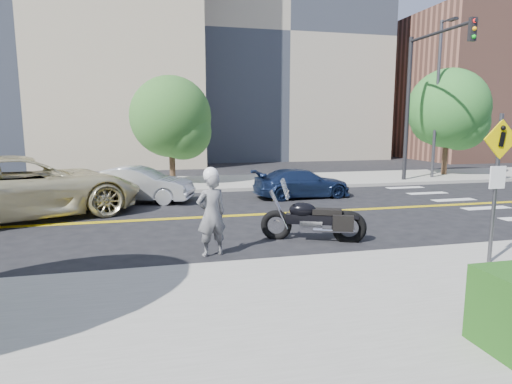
{
  "coord_description": "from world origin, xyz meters",
  "views": [
    {
      "loc": [
        -2.4,
        -13.39,
        2.94
      ],
      "look_at": [
        0.14,
        -2.72,
        1.2
      ],
      "focal_mm": 30.0,
      "sensor_mm": 36.0,
      "label": 1
    }
  ],
  "objects": [
    {
      "name": "sidewalk_far",
      "position": [
        0.0,
        7.5,
        0.07
      ],
      "size": [
        60.0,
        5.0,
        0.15
      ],
      "primitive_type": "cube",
      "color": "#9E9B91",
      "rests_on": "ground_plane"
    },
    {
      "name": "building_mid",
      "position": [
        8.0,
        26.0,
        10.0
      ],
      "size": [
        18.0,
        14.0,
        20.0
      ],
      "primitive_type": "cube",
      "color": "#A39984",
      "rests_on": "ground_plane"
    },
    {
      "name": "parked_car_silver",
      "position": [
        -3.03,
        3.3,
        0.68
      ],
      "size": [
        4.34,
        2.63,
        1.35
      ],
      "primitive_type": "imported",
      "rotation": [
        0.0,
        0.0,
        1.26
      ],
      "color": "#B7BABF",
      "rests_on": "ground"
    },
    {
      "name": "ground_plane",
      "position": [
        0.0,
        0.0,
        0.0
      ],
      "size": [
        120.0,
        120.0,
        0.0
      ],
      "primitive_type": "plane",
      "color": "black",
      "rests_on": "ground"
    },
    {
      "name": "building_right",
      "position": [
        26.0,
        20.0,
        6.0
      ],
      "size": [
        14.0,
        12.0,
        12.0
      ],
      "primitive_type": "cube",
      "color": "#8C5947",
      "rests_on": "ground_plane"
    },
    {
      "name": "suv",
      "position": [
        -6.44,
        1.21,
        0.99
      ],
      "size": [
        7.88,
        5.96,
        1.99
      ],
      "primitive_type": "imported",
      "rotation": [
        0.0,
        0.0,
        2.0
      ],
      "color": "beige",
      "rests_on": "ground"
    },
    {
      "name": "parked_car_blue",
      "position": [
        3.39,
        2.88,
        0.58
      ],
      "size": [
        4.05,
        1.81,
        1.16
      ],
      "primitive_type": "imported",
      "rotation": [
        0.0,
        0.0,
        1.62
      ],
      "color": "navy",
      "rests_on": "ground"
    },
    {
      "name": "tree_far_b",
      "position": [
        13.45,
        7.46,
        3.81
      ],
      "size": [
        4.32,
        4.32,
        5.98
      ],
      "rotation": [
        0.0,
        0.0,
        0.11
      ],
      "color": "#382619",
      "rests_on": "ground"
    },
    {
      "name": "sidewalk_near",
      "position": [
        0.0,
        -7.5,
        0.07
      ],
      "size": [
        60.0,
        5.0,
        0.15
      ],
      "primitive_type": "cube",
      "color": "#9E9B91",
      "rests_on": "ground_plane"
    },
    {
      "name": "pedestrian_sign",
      "position": [
        4.2,
        -6.31,
        1.96
      ],
      "size": [
        0.78,
        0.08,
        3.0
      ],
      "color": "#4C4C51",
      "rests_on": "sidewalk_near"
    },
    {
      "name": "motorcyclist",
      "position": [
        -1.21,
        -4.05,
        1.0
      ],
      "size": [
        0.79,
        0.62,
        2.01
      ],
      "rotation": [
        0.0,
        0.0,
        3.41
      ],
      "color": "#A0A1A5",
      "rests_on": "ground"
    },
    {
      "name": "motorcycle",
      "position": [
        1.48,
        -3.39,
        0.78
      ],
      "size": [
        2.68,
        1.69,
        1.57
      ],
      "primitive_type": null,
      "rotation": [
        0.0,
        0.0,
        -0.38
      ],
      "color": "black",
      "rests_on": "ground"
    },
    {
      "name": "traffic_light",
      "position": [
        10.0,
        5.08,
        4.67
      ],
      "size": [
        0.28,
        4.5,
        7.0
      ],
      "color": "black",
      "rests_on": "sidewalk_far"
    },
    {
      "name": "tree_far_a",
      "position": [
        -1.59,
        7.31,
        3.29
      ],
      "size": [
        3.8,
        3.8,
        5.2
      ],
      "rotation": [
        0.0,
        0.0,
        -0.13
      ],
      "color": "#382619",
      "rests_on": "ground"
    },
    {
      "name": "lamp_post",
      "position": [
        12.0,
        6.5,
        4.15
      ],
      "size": [
        0.16,
        0.16,
        8.0
      ],
      "primitive_type": "cylinder",
      "color": "#4C4C51",
      "rests_on": "sidewalk_far"
    }
  ]
}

